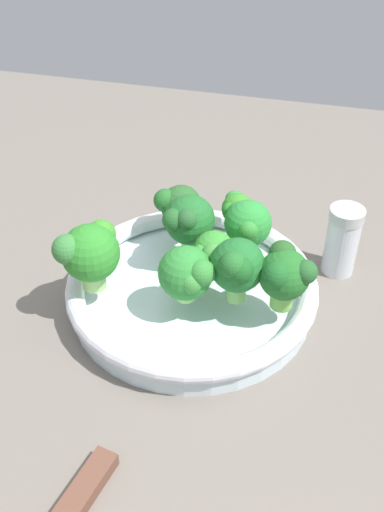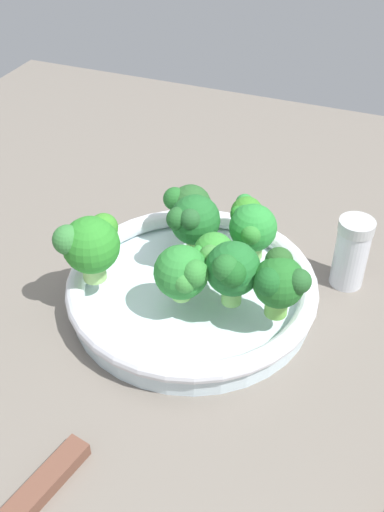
{
  "view_description": "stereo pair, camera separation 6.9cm",
  "coord_description": "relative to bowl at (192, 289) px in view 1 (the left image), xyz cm",
  "views": [
    {
      "loc": [
        -12.13,
        48.36,
        49.95
      ],
      "look_at": [
        1.32,
        -3.79,
        7.17
      ],
      "focal_mm": 42.33,
      "sensor_mm": 36.0,
      "label": 1
    },
    {
      "loc": [
        -18.66,
        46.22,
        49.95
      ],
      "look_at": [
        1.32,
        -3.79,
        7.17
      ],
      "focal_mm": 42.33,
      "sensor_mm": 36.0,
      "label": 2
    }
  ],
  "objects": [
    {
      "name": "broccoli_floret_5",
      "position": [
        10.53,
        4.41,
        6.91
      ],
      "size": [
        6.83,
        7.2,
        8.09
      ],
      "color": "#9DCF71",
      "rests_on": "bowl"
    },
    {
      "name": "ground_plane",
      "position": [
        -1.32,
        3.79,
        -3.38
      ],
      "size": [
        130.0,
        130.0,
        2.5
      ],
      "primitive_type": "cube",
      "color": "slate"
    },
    {
      "name": "bowl",
      "position": [
        0.0,
        0.0,
        0.0
      ],
      "size": [
        29.8,
        29.8,
        4.17
      ],
      "color": "silver",
      "rests_on": "ground_plane"
    },
    {
      "name": "broccoli_floret_1",
      "position": [
        4.15,
        -8.63,
        5.78
      ],
      "size": [
        6.21,
        5.23,
        6.29
      ],
      "color": "#98DA6D",
      "rests_on": "bowl"
    },
    {
      "name": "broccoli_floret_0",
      "position": [
        -5.16,
        -6.18,
        6.17
      ],
      "size": [
        5.69,
        6.11,
        7.11
      ],
      "color": "#86C161",
      "rests_on": "bowl"
    },
    {
      "name": "broccoli_floret_3",
      "position": [
        -5.78,
        2.89,
        6.88
      ],
      "size": [
        6.01,
        6.43,
        7.74
      ],
      "color": "#7ABD5B",
      "rests_on": "bowl"
    },
    {
      "name": "broccoli_floret_8",
      "position": [
        1.61,
        -4.46,
        6.64
      ],
      "size": [
        6.08,
        6.23,
        7.6
      ],
      "color": "#84B251",
      "rests_on": "bowl"
    },
    {
      "name": "broccoli_floret_6",
      "position": [
        -3.13,
        -10.15,
        5.21
      ],
      "size": [
        4.04,
        4.93,
        5.43
      ],
      "color": "#86C95D",
      "rests_on": "bowl"
    },
    {
      "name": "broccoli_floret_4",
      "position": [
        -2.39,
        -0.31,
        5.76
      ],
      "size": [
        4.74,
        5.52,
        6.07
      ],
      "color": "#9ED062",
      "rests_on": "bowl"
    },
    {
      "name": "pepper_shaker",
      "position": [
        -16.6,
        -10.67,
        2.62
      ],
      "size": [
        4.32,
        4.32,
        9.37
      ],
      "color": "silver",
      "rests_on": "ground_plane"
    },
    {
      "name": "broccoli_floret_2",
      "position": [
        -10.77,
        2.43,
        6.64
      ],
      "size": [
        6.22,
        6.04,
        7.49
      ],
      "color": "#77BE4F",
      "rests_on": "bowl"
    },
    {
      "name": "broccoli_floret_7",
      "position": [
        -0.51,
        3.91,
        5.74
      ],
      "size": [
        6.55,
        6.17,
        6.66
      ],
      "color": "#96D86D",
      "rests_on": "bowl"
    }
  ]
}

